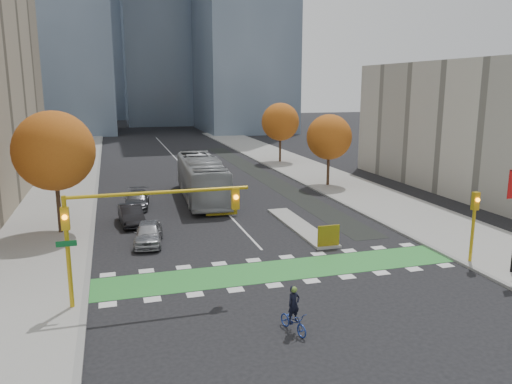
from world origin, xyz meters
TOP-DOWN VIEW (x-y plane):
  - ground at (0.00, 0.00)m, footprint 300.00×300.00m
  - sidewalk_west at (-13.50, 20.00)m, footprint 7.00×120.00m
  - sidewalk_east at (13.50, 20.00)m, footprint 7.00×120.00m
  - curb_west at (-10.00, 20.00)m, footprint 0.30×120.00m
  - curb_east at (10.00, 20.00)m, footprint 0.30×120.00m
  - bike_crossing at (0.00, 1.50)m, footprint 20.00×3.00m
  - centre_line at (0.00, 40.00)m, footprint 0.15×70.00m
  - bike_lane_paint at (7.50, 30.00)m, footprint 2.50×50.00m
  - median_island at (4.00, 9.00)m, footprint 1.60×10.00m
  - hazard_board at (4.00, 4.20)m, footprint 1.40×0.12m
  - building_east at (27.00, 16.00)m, footprint 14.00×30.00m
  - tree_west at (-12.00, 12.00)m, footprint 5.20×5.20m
  - tree_east_near at (12.00, 22.00)m, footprint 4.40×4.40m
  - tree_east_far at (12.50, 38.00)m, footprint 4.80×4.80m
  - traffic_signal_west at (-7.93, -0.51)m, footprint 8.53×0.56m
  - traffic_signal_east at (10.50, -0.51)m, footprint 0.35×0.43m
  - cyclist at (-1.78, -5.18)m, footprint 1.04×1.79m
  - bus at (-1.01, 19.72)m, footprint 3.83×13.51m
  - parked_car_a at (-6.50, 8.15)m, footprint 2.22×4.36m
  - parked_car_b at (-7.34, 13.15)m, footprint 1.83×4.39m
  - parked_car_c at (-6.66, 18.15)m, footprint 2.37×4.78m

SIDE VIEW (x-z plane):
  - ground at x=0.00m, z-range 0.00..0.00m
  - centre_line at x=0.00m, z-range 0.00..0.01m
  - bike_lane_paint at x=7.50m, z-range 0.00..0.01m
  - bike_crossing at x=0.00m, z-range 0.00..0.01m
  - sidewalk_west at x=-13.50m, z-range 0.00..0.15m
  - sidewalk_east at x=13.50m, z-range 0.00..0.15m
  - curb_west at x=-10.00m, z-range -0.01..0.15m
  - curb_east at x=10.00m, z-range -0.01..0.15m
  - median_island at x=4.00m, z-range 0.00..0.16m
  - cyclist at x=-1.78m, z-range -0.33..1.63m
  - parked_car_c at x=-6.66m, z-range 0.00..1.34m
  - parked_car_b at x=-7.34m, z-range 0.00..1.41m
  - parked_car_a at x=-6.50m, z-range 0.00..1.42m
  - hazard_board at x=4.00m, z-range 0.15..1.45m
  - bus at x=-1.01m, z-range 0.00..3.72m
  - traffic_signal_east at x=10.50m, z-range 0.68..4.78m
  - traffic_signal_west at x=-7.93m, z-range 1.43..6.63m
  - tree_east_near at x=12.00m, z-range 1.33..8.40m
  - tree_east_far at x=12.50m, z-range 1.42..9.07m
  - tree_west at x=-12.00m, z-range 1.50..9.73m
  - building_east at x=27.00m, z-range 0.00..12.00m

